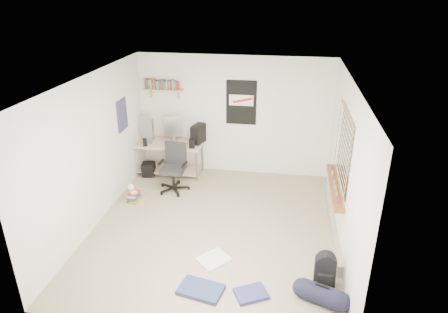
% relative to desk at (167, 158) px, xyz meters
% --- Properties ---
extents(floor, '(4.00, 4.50, 0.01)m').
position_rel_desk_xyz_m(floor, '(1.38, -1.88, -0.37)').
color(floor, gray).
rests_on(floor, ground).
extents(ceiling, '(4.00, 4.50, 0.01)m').
position_rel_desk_xyz_m(ceiling, '(1.38, -1.88, 2.14)').
color(ceiling, white).
rests_on(ceiling, ground).
extents(back_wall, '(4.00, 0.01, 2.50)m').
position_rel_desk_xyz_m(back_wall, '(1.38, 0.37, 0.89)').
color(back_wall, silver).
rests_on(back_wall, ground).
extents(left_wall, '(0.01, 4.50, 2.50)m').
position_rel_desk_xyz_m(left_wall, '(-0.63, -1.88, 0.89)').
color(left_wall, silver).
rests_on(left_wall, ground).
extents(right_wall, '(0.01, 4.50, 2.50)m').
position_rel_desk_xyz_m(right_wall, '(3.38, -1.88, 0.89)').
color(right_wall, silver).
rests_on(right_wall, ground).
extents(desk, '(1.60, 0.86, 0.70)m').
position_rel_desk_xyz_m(desk, '(0.00, 0.00, 0.00)').
color(desk, beige).
rests_on(desk, floor).
extents(monitor_left, '(0.41, 0.31, 0.46)m').
position_rel_desk_xyz_m(monitor_left, '(-0.37, -0.07, 0.56)').
color(monitor_left, '#A3A3A8').
rests_on(monitor_left, desk).
extents(monitor_right, '(0.40, 0.23, 0.43)m').
position_rel_desk_xyz_m(monitor_right, '(0.14, 0.12, 0.55)').
color(monitor_right, '#9B9B9F').
rests_on(monitor_right, desk).
extents(pc_tower, '(0.27, 0.42, 0.40)m').
position_rel_desk_xyz_m(pc_tower, '(0.67, 0.12, 0.53)').
color(pc_tower, black).
rests_on(pc_tower, desk).
extents(keyboard, '(0.39, 0.14, 0.02)m').
position_rel_desk_xyz_m(keyboard, '(0.27, -0.27, 0.34)').
color(keyboard, black).
rests_on(keyboard, desk).
extents(speaker_left, '(0.11, 0.11, 0.17)m').
position_rel_desk_xyz_m(speaker_left, '(-0.37, -0.25, 0.42)').
color(speaker_left, black).
rests_on(speaker_left, desk).
extents(speaker_right, '(0.10, 0.10, 0.20)m').
position_rel_desk_xyz_m(speaker_right, '(0.60, -0.20, 0.43)').
color(speaker_right, black).
rests_on(speaker_right, desk).
extents(office_chair, '(0.66, 0.66, 0.95)m').
position_rel_desk_xyz_m(office_chair, '(0.34, -0.72, 0.12)').
color(office_chair, black).
rests_on(office_chair, floor).
extents(wall_shelf, '(0.80, 0.22, 0.24)m').
position_rel_desk_xyz_m(wall_shelf, '(-0.07, 0.26, 1.42)').
color(wall_shelf, tan).
rests_on(wall_shelf, back_wall).
extents(poster_back_wall, '(0.62, 0.03, 0.92)m').
position_rel_desk_xyz_m(poster_back_wall, '(1.53, 0.35, 1.19)').
color(poster_back_wall, black).
rests_on(poster_back_wall, back_wall).
extents(poster_left_wall, '(0.02, 0.42, 0.60)m').
position_rel_desk_xyz_m(poster_left_wall, '(-0.61, -0.68, 1.14)').
color(poster_left_wall, navy).
rests_on(poster_left_wall, left_wall).
extents(window, '(0.10, 1.50, 1.26)m').
position_rel_desk_xyz_m(window, '(3.33, -1.58, 1.08)').
color(window, brown).
rests_on(window, right_wall).
extents(baseboard_heater, '(0.08, 2.50, 0.18)m').
position_rel_desk_xyz_m(baseboard_heater, '(3.33, -1.58, -0.28)').
color(baseboard_heater, '#B7B2A8').
rests_on(baseboard_heater, floor).
extents(backpack, '(0.29, 0.23, 0.37)m').
position_rel_desk_xyz_m(backpack, '(3.11, -2.98, -0.16)').
color(backpack, black).
rests_on(backpack, floor).
extents(duffel_bag, '(0.34, 0.34, 0.51)m').
position_rel_desk_xyz_m(duffel_bag, '(3.05, -3.37, -0.22)').
color(duffel_bag, black).
rests_on(duffel_bag, floor).
extents(tshirt, '(0.56, 0.56, 0.04)m').
position_rel_desk_xyz_m(tshirt, '(1.53, -2.76, -0.34)').
color(tshirt, silver).
rests_on(tshirt, floor).
extents(jeans_a, '(0.64, 0.48, 0.06)m').
position_rel_desk_xyz_m(jeans_a, '(1.48, -3.42, -0.33)').
color(jeans_a, navy).
rests_on(jeans_a, floor).
extents(jeans_b, '(0.51, 0.46, 0.05)m').
position_rel_desk_xyz_m(jeans_b, '(2.15, -3.38, -0.34)').
color(jeans_b, navy).
rests_on(jeans_b, floor).
extents(book_stack, '(0.57, 0.51, 0.32)m').
position_rel_desk_xyz_m(book_stack, '(-0.28, -1.28, -0.22)').
color(book_stack, olive).
rests_on(book_stack, floor).
extents(desk_lamp, '(0.14, 0.22, 0.22)m').
position_rel_desk_xyz_m(desk_lamp, '(-0.26, -1.30, 0.02)').
color(desk_lamp, white).
rests_on(desk_lamp, book_stack).
extents(subwoofer, '(0.29, 0.29, 0.29)m').
position_rel_desk_xyz_m(subwoofer, '(-0.37, -0.16, -0.22)').
color(subwoofer, black).
rests_on(subwoofer, floor).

